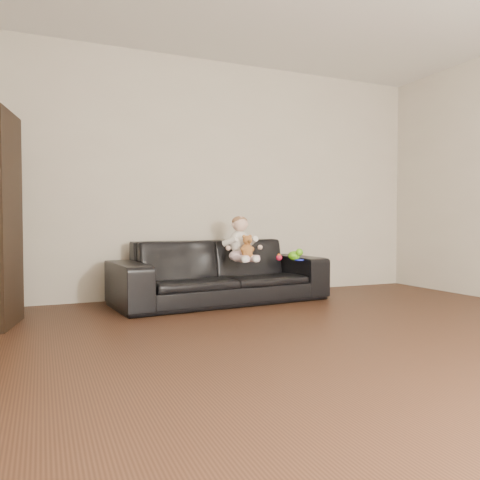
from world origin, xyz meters
name	(u,v)px	position (x,y,z in m)	size (l,w,h in m)	color
floor	(388,359)	(0.00, 0.00, 0.00)	(5.50, 5.50, 0.00)	#3C2215
wall_back	(222,179)	(0.00, 2.75, 1.30)	(5.00, 5.00, 0.00)	beige
sofa	(221,271)	(-0.20, 2.25, 0.31)	(2.15, 0.84, 0.63)	black
baby	(241,242)	(-0.03, 2.13, 0.62)	(0.35, 0.42, 0.46)	silver
teddy_bear	(247,246)	(-0.02, 1.99, 0.57)	(0.15, 0.15, 0.22)	#A4642F
toy_green	(294,256)	(0.56, 2.10, 0.46)	(0.12, 0.14, 0.10)	#65D419
toy_rattle	(279,258)	(0.40, 2.12, 0.44)	(0.06, 0.06, 0.06)	red
toy_blue_disc	(299,260)	(0.60, 2.06, 0.42)	(0.10, 0.10, 0.01)	#1B25DB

